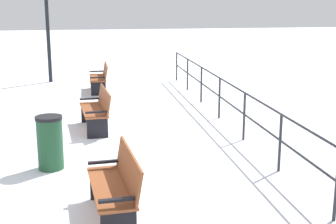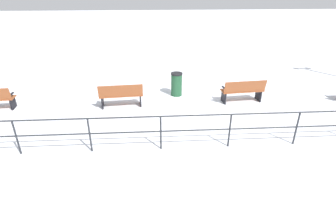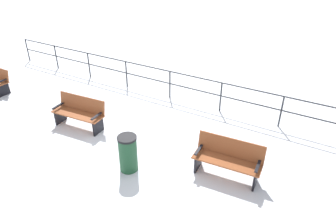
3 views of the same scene
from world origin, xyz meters
name	(u,v)px [view 2 (image 2 of 3)]	position (x,y,z in m)	size (l,w,h in m)	color
ground_plane	(183,104)	(0.00, 0.00, 0.00)	(80.00, 80.00, 0.00)	white
bench_second	(243,90)	(0.06, -2.40, 0.50)	(0.72, 1.73, 0.96)	brown
bench_third	(121,95)	(-0.09, 2.39, 0.50)	(0.70, 1.69, 0.97)	brown
waterfront_railing	(196,126)	(-3.08, 0.00, 0.72)	(0.05, 17.91, 1.07)	#26282D
trash_bin	(177,84)	(0.97, 0.16, 0.50)	(0.48, 0.48, 0.99)	#1E4C2D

